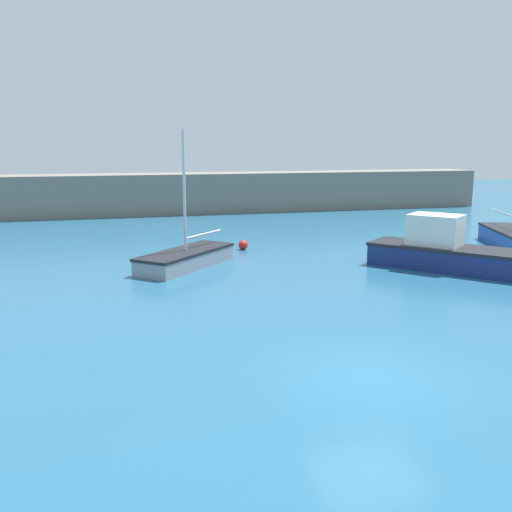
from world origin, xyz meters
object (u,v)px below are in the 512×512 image
Objects in this scene: sailboat_twin_hulled at (512,239)px; sailboat_tall_mast at (186,258)px; mooring_buoy_red at (243,245)px; cabin_cruiser_white at (442,250)px.

sailboat_tall_mast is (-16.25, -0.31, -0.05)m from sailboat_twin_hulled.
sailboat_tall_mast is 12.44× the size of mooring_buoy_red.
cabin_cruiser_white is at bearing 116.63° from sailboat_tall_mast.
cabin_cruiser_white reaches higher than mooring_buoy_red.
sailboat_twin_hulled is 7.02m from cabin_cruiser_white.
sailboat_tall_mast is at bearing -146.86° from cabin_cruiser_white.
cabin_cruiser_white is 9.34m from mooring_buoy_red.
sailboat_twin_hulled is at bearing 78.76° from cabin_cruiser_white.
mooring_buoy_red is at bearing 178.50° from sailboat_tall_mast.
sailboat_twin_hulled is 1.12× the size of sailboat_tall_mast.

